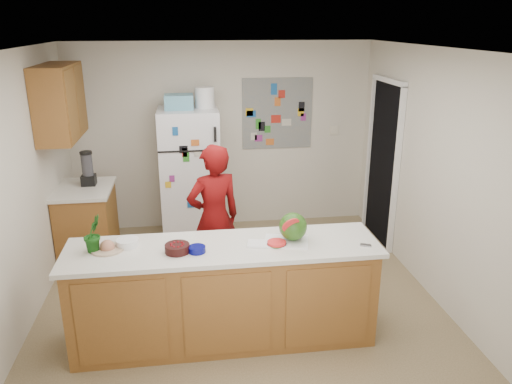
{
  "coord_description": "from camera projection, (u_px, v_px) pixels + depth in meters",
  "views": [
    {
      "loc": [
        -0.46,
        -4.37,
        2.73
      ],
      "look_at": [
        0.18,
        0.2,
        1.15
      ],
      "focal_mm": 35.0,
      "sensor_mm": 36.0,
      "label": 1
    }
  ],
  "objects": [
    {
      "name": "floor",
      "position": [
        241.0,
        307.0,
        5.04
      ],
      "size": [
        4.0,
        4.5,
        0.02
      ],
      "primitive_type": "cube",
      "color": "brown",
      "rests_on": "ground"
    },
    {
      "name": "wall_back",
      "position": [
        222.0,
        137.0,
        6.75
      ],
      "size": [
        4.0,
        0.02,
        2.5
      ],
      "primitive_type": "cube",
      "color": "beige",
      "rests_on": "ground"
    },
    {
      "name": "wall_left",
      "position": [
        12.0,
        200.0,
        4.37
      ],
      "size": [
        0.02,
        4.5,
        2.5
      ],
      "primitive_type": "cube",
      "color": "beige",
      "rests_on": "ground"
    },
    {
      "name": "wall_right",
      "position": [
        444.0,
        181.0,
        4.89
      ],
      "size": [
        0.02,
        4.5,
        2.5
      ],
      "primitive_type": "cube",
      "color": "beige",
      "rests_on": "ground"
    },
    {
      "name": "ceiling",
      "position": [
        239.0,
        49.0,
        4.22
      ],
      "size": [
        4.0,
        4.5,
        0.02
      ],
      "primitive_type": "cube",
      "color": "white",
      "rests_on": "wall_back"
    },
    {
      "name": "doorway",
      "position": [
        384.0,
        164.0,
        6.32
      ],
      "size": [
        0.03,
        0.85,
        2.04
      ],
      "primitive_type": "cube",
      "color": "black",
      "rests_on": "ground"
    },
    {
      "name": "peninsula_base",
      "position": [
        225.0,
        295.0,
        4.4
      ],
      "size": [
        2.6,
        0.62,
        0.88
      ],
      "primitive_type": "cube",
      "color": "brown",
      "rests_on": "floor"
    },
    {
      "name": "peninsula_top",
      "position": [
        223.0,
        248.0,
        4.25
      ],
      "size": [
        2.68,
        0.7,
        0.04
      ],
      "primitive_type": "cube",
      "color": "silver",
      "rests_on": "peninsula_base"
    },
    {
      "name": "side_counter_base",
      "position": [
        88.0,
        225.0,
        5.94
      ],
      "size": [
        0.6,
        0.8,
        0.86
      ],
      "primitive_type": "cube",
      "color": "brown",
      "rests_on": "floor"
    },
    {
      "name": "side_counter_top",
      "position": [
        84.0,
        189.0,
        5.79
      ],
      "size": [
        0.64,
        0.84,
        0.04
      ],
      "primitive_type": "cube",
      "color": "silver",
      "rests_on": "side_counter_base"
    },
    {
      "name": "upper_cabinets",
      "position": [
        60.0,
        102.0,
        5.4
      ],
      "size": [
        0.35,
        1.0,
        0.8
      ],
      "primitive_type": "cube",
      "color": "brown",
      "rests_on": "wall_left"
    },
    {
      "name": "refrigerator",
      "position": [
        190.0,
        174.0,
        6.46
      ],
      "size": [
        0.75,
        0.7,
        1.7
      ],
      "primitive_type": "cube",
      "color": "silver",
      "rests_on": "floor"
    },
    {
      "name": "fridge_top_bin",
      "position": [
        179.0,
        102.0,
        6.14
      ],
      "size": [
        0.35,
        0.28,
        0.18
      ],
      "primitive_type": "cube",
      "color": "#5999B2",
      "rests_on": "refrigerator"
    },
    {
      "name": "photo_collage",
      "position": [
        277.0,
        114.0,
        6.73
      ],
      "size": [
        0.95,
        0.01,
        0.95
      ],
      "primitive_type": "cube",
      "color": "slate",
      "rests_on": "wall_back"
    },
    {
      "name": "person",
      "position": [
        214.0,
        219.0,
        5.16
      ],
      "size": [
        0.67,
        0.55,
        1.59
      ],
      "primitive_type": "imported",
      "rotation": [
        0.0,
        0.0,
        3.48
      ],
      "color": "#600809",
      "rests_on": "floor"
    },
    {
      "name": "blender_appliance",
      "position": [
        88.0,
        169.0,
        5.83
      ],
      "size": [
        0.13,
        0.13,
        0.38
      ],
      "primitive_type": "cylinder",
      "color": "black",
      "rests_on": "side_counter_top"
    },
    {
      "name": "cutting_board",
      "position": [
        286.0,
        241.0,
        4.31
      ],
      "size": [
        0.43,
        0.36,
        0.01
      ],
      "primitive_type": "cube",
      "rotation": [
        0.0,
        0.0,
        -0.23
      ],
      "color": "silver",
      "rests_on": "peninsula_top"
    },
    {
      "name": "watermelon",
      "position": [
        293.0,
        227.0,
        4.3
      ],
      "size": [
        0.24,
        0.24,
        0.24
      ],
      "primitive_type": "sphere",
      "color": "#1F5E14",
      "rests_on": "cutting_board"
    },
    {
      "name": "watermelon_slice",
      "position": [
        277.0,
        243.0,
        4.25
      ],
      "size": [
        0.16,
        0.16,
        0.02
      ],
      "primitive_type": "cylinder",
      "color": "red",
      "rests_on": "cutting_board"
    },
    {
      "name": "cherry_bowl",
      "position": [
        177.0,
        248.0,
        4.11
      ],
      "size": [
        0.24,
        0.24,
        0.07
      ],
      "primitive_type": "cylinder",
      "rotation": [
        0.0,
        0.0,
        -0.2
      ],
      "color": "black",
      "rests_on": "peninsula_top"
    },
    {
      "name": "white_bowl",
      "position": [
        127.0,
        243.0,
        4.23
      ],
      "size": [
        0.25,
        0.25,
        0.06
      ],
      "primitive_type": "cylinder",
      "rotation": [
        0.0,
        0.0,
        0.43
      ],
      "color": "white",
      "rests_on": "peninsula_top"
    },
    {
      "name": "cobalt_bowl",
      "position": [
        197.0,
        249.0,
        4.12
      ],
      "size": [
        0.16,
        0.16,
        0.05
      ],
      "primitive_type": "cylinder",
      "rotation": [
        0.0,
        0.0,
        -0.13
      ],
      "color": "#060858",
      "rests_on": "peninsula_top"
    },
    {
      "name": "plate",
      "position": [
        108.0,
        249.0,
        4.16
      ],
      "size": [
        0.33,
        0.33,
        0.02
      ],
      "primitive_type": "cylinder",
      "rotation": [
        0.0,
        0.0,
        0.26
      ],
      "color": "tan",
      "rests_on": "peninsula_top"
    },
    {
      "name": "paper_towel",
      "position": [
        257.0,
        244.0,
        4.26
      ],
      "size": [
        0.19,
        0.18,
        0.02
      ],
      "primitive_type": "cube",
      "rotation": [
        0.0,
        0.0,
        -0.2
      ],
      "color": "white",
      "rests_on": "peninsula_top"
    },
    {
      "name": "keys",
      "position": [
        366.0,
        245.0,
        4.24
      ],
      "size": [
        0.1,
        0.07,
        0.01
      ],
      "primitive_type": "cube",
      "rotation": [
        0.0,
        0.0,
        -0.42
      ],
      "color": "slate",
      "rests_on": "peninsula_top"
    },
    {
      "name": "potted_plant",
      "position": [
        93.0,
        234.0,
        4.1
      ],
      "size": [
        0.18,
        0.2,
        0.31
      ],
      "primitive_type": "imported",
      "rotation": [
        0.0,
        0.0,
        1.28
      ],
      "color": "#093D0E",
      "rests_on": "peninsula_top"
    }
  ]
}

